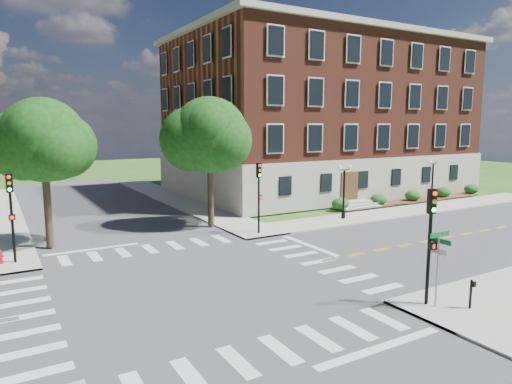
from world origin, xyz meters
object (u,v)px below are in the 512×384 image
twin_lamp_west (344,188)px  traffic_signal_se (430,231)px  fire_hydrant (0,257)px  traffic_signal_nw (11,206)px  street_sign_pole (438,254)px  traffic_signal_ne (259,189)px  push_button_post (471,292)px  twin_lamp_east (432,180)px

twin_lamp_west → traffic_signal_se: bearing=-119.6°
twin_lamp_west → fire_hydrant: twin_lamp_west is taller
traffic_signal_nw → fire_hydrant: traffic_signal_nw is taller
traffic_signal_nw → twin_lamp_west: traffic_signal_nw is taller
twin_lamp_west → street_sign_pole: 17.58m
traffic_signal_ne → push_button_post: 15.59m
traffic_signal_nw → traffic_signal_se: bearing=-46.1°
traffic_signal_nw → street_sign_pole: size_ratio=1.55×
twin_lamp_west → twin_lamp_east: 10.61m
traffic_signal_nw → twin_lamp_west: 22.96m
twin_lamp_west → fire_hydrant: size_ratio=5.64×
fire_hydrant → traffic_signal_se: bearing=-45.2°
traffic_signal_se → traffic_signal_ne: bearing=88.7°
traffic_signal_ne → street_sign_pole: bearing=-90.8°
traffic_signal_ne → twin_lamp_east: 18.89m
traffic_signal_se → street_sign_pole: 0.95m
traffic_signal_nw → street_sign_pole: bearing=-46.6°
traffic_signal_nw → street_sign_pole: (14.50, -15.32, -0.88)m
twin_lamp_east → street_sign_pole: bearing=-140.6°
traffic_signal_nw → street_sign_pole: 21.11m
traffic_signal_se → twin_lamp_east: (19.18, 15.32, -0.66)m
traffic_signal_ne → traffic_signal_nw: same height
street_sign_pole → fire_hydrant: size_ratio=4.13×
traffic_signal_se → twin_lamp_east: bearing=38.6°
push_button_post → fire_hydrant: push_button_post is taller
traffic_signal_se → twin_lamp_west: (8.57, 15.06, -0.66)m
traffic_signal_nw → twin_lamp_west: bearing=0.3°
twin_lamp_east → fire_hydrant: twin_lamp_east is taller
traffic_signal_se → traffic_signal_nw: 20.76m
twin_lamp_east → street_sign_pole: size_ratio=1.36×
fire_hydrant → street_sign_pole: bearing=-45.6°
traffic_signal_se → street_sign_pole: (0.12, -0.35, -0.88)m
traffic_signal_ne → street_sign_pole: size_ratio=1.55×
twin_lamp_east → traffic_signal_ne: bearing=-176.5°
traffic_signal_se → twin_lamp_east: 24.56m
street_sign_pole → traffic_signal_se: bearing=108.2°
twin_lamp_east → push_button_post: bearing=-137.5°
street_sign_pole → push_button_post: bearing=-39.7°
traffic_signal_nw → twin_lamp_east: 33.57m
traffic_signal_ne → twin_lamp_west: 8.31m
traffic_signal_ne → traffic_signal_nw: bearing=177.0°
traffic_signal_nw → push_button_post: traffic_signal_nw is taller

